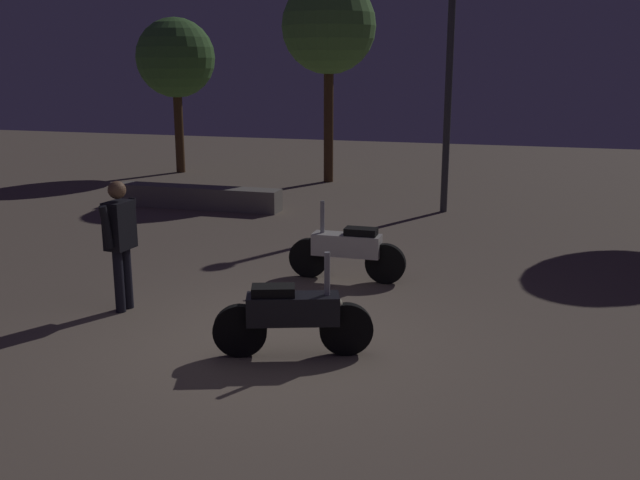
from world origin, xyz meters
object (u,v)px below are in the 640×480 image
(person_rider_beside, at_px, (120,235))
(streetlamp_near, at_px, (450,60))
(motorcycle_white_parked_left, at_px, (347,250))
(motorcycle_black_foreground, at_px, (293,316))

(person_rider_beside, relative_size, streetlamp_near, 0.34)
(motorcycle_white_parked_left, distance_m, person_rider_beside, 3.09)
(person_rider_beside, bearing_deg, motorcycle_black_foreground, -11.76)
(person_rider_beside, bearing_deg, motorcycle_white_parked_left, 45.84)
(motorcycle_black_foreground, height_order, motorcycle_white_parked_left, same)
(motorcycle_white_parked_left, bearing_deg, streetlamp_near, -98.48)
(motorcycle_black_foreground, xyz_separation_m, streetlamp_near, (0.65, 7.84, 2.55))
(motorcycle_black_foreground, height_order, streetlamp_near, streetlamp_near)
(motorcycle_black_foreground, xyz_separation_m, motorcycle_white_parked_left, (-0.10, 2.73, 0.00))
(motorcycle_white_parked_left, relative_size, streetlamp_near, 0.36)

